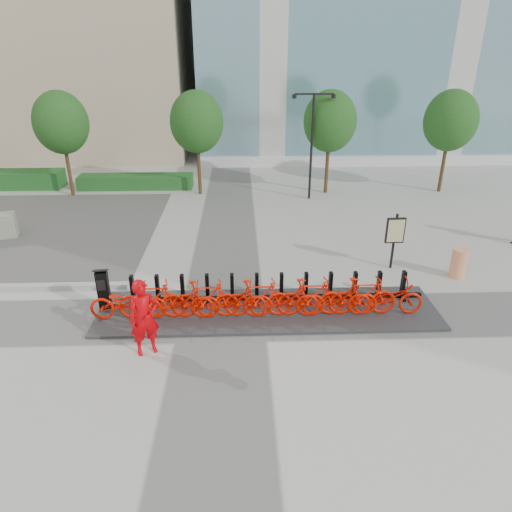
{
  "coord_description": "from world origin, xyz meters",
  "views": [
    {
      "loc": [
        0.55,
        -10.87,
        6.85
      ],
      "look_at": [
        1.0,
        1.5,
        1.2
      ],
      "focal_mm": 32.0,
      "sensor_mm": 36.0,
      "label": 1
    }
  ],
  "objects_px": {
    "kiosk": "(103,289)",
    "worker_red": "(144,318)",
    "bike_0": "(125,302)",
    "map_sign": "(395,233)",
    "construction_barrel": "(459,263)"
  },
  "relations": [
    {
      "from": "worker_red",
      "to": "map_sign",
      "type": "bearing_deg",
      "value": 6.98
    },
    {
      "from": "kiosk",
      "to": "worker_red",
      "type": "relative_size",
      "value": 0.64
    },
    {
      "from": "bike_0",
      "to": "map_sign",
      "type": "relative_size",
      "value": 1.0
    },
    {
      "from": "kiosk",
      "to": "map_sign",
      "type": "distance_m",
      "value": 9.35
    },
    {
      "from": "construction_barrel",
      "to": "map_sign",
      "type": "distance_m",
      "value": 2.24
    },
    {
      "from": "bike_0",
      "to": "map_sign",
      "type": "distance_m",
      "value": 8.84
    },
    {
      "from": "bike_0",
      "to": "construction_barrel",
      "type": "distance_m",
      "value": 10.48
    },
    {
      "from": "kiosk",
      "to": "map_sign",
      "type": "height_order",
      "value": "map_sign"
    },
    {
      "from": "map_sign",
      "to": "worker_red",
      "type": "bearing_deg",
      "value": -151.52
    },
    {
      "from": "worker_red",
      "to": "construction_barrel",
      "type": "bearing_deg",
      "value": -2.41
    },
    {
      "from": "bike_0",
      "to": "map_sign",
      "type": "bearing_deg",
      "value": -69.71
    },
    {
      "from": "kiosk",
      "to": "construction_barrel",
      "type": "distance_m",
      "value": 11.09
    },
    {
      "from": "kiosk",
      "to": "worker_red",
      "type": "distance_m",
      "value": 2.57
    },
    {
      "from": "bike_0",
      "to": "map_sign",
      "type": "xyz_separation_m",
      "value": [
        8.27,
        3.06,
        0.7
      ]
    },
    {
      "from": "bike_0",
      "to": "kiosk",
      "type": "bearing_deg",
      "value": 50.94
    }
  ]
}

